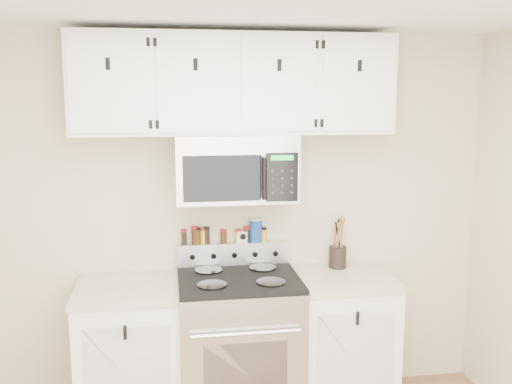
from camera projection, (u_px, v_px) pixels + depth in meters
back_wall at (233, 220)px, 3.87m from camera, size 3.50×0.01×2.50m
range at (239, 345)px, 3.68m from camera, size 0.76×0.65×1.10m
base_cabinet_left at (131, 355)px, 3.61m from camera, size 0.64×0.62×0.92m
base_cabinet_right at (341, 341)px, 3.81m from camera, size 0.64×0.62×0.92m
microwave at (236, 168)px, 3.62m from camera, size 0.76×0.44×0.42m
upper_cabinets at (235, 84)px, 3.55m from camera, size 2.00×0.35×0.62m
utensil_crock at (338, 255)px, 3.88m from camera, size 0.12×0.12×0.35m
kitchen_timer at (242, 236)px, 3.86m from camera, size 0.07×0.07×0.08m
salt_canister at (256, 230)px, 3.87m from camera, size 0.09×0.09×0.16m
spice_jar_0 at (184, 237)px, 3.80m from camera, size 0.04×0.04×0.10m
spice_jar_1 at (195, 235)px, 3.81m from camera, size 0.04×0.04×0.12m
spice_jar_2 at (197, 236)px, 3.81m from camera, size 0.04×0.04×0.11m
spice_jar_3 at (203, 236)px, 3.82m from camera, size 0.04×0.04×0.11m
spice_jar_4 at (207, 235)px, 3.82m from camera, size 0.04×0.04×0.11m
spice_jar_5 at (224, 236)px, 3.84m from camera, size 0.04×0.04×0.09m
spice_jar_6 at (238, 236)px, 3.85m from camera, size 0.04×0.04×0.09m
spice_jar_7 at (247, 234)px, 3.86m from camera, size 0.05×0.05×0.11m
spice_jar_8 at (255, 234)px, 3.87m from camera, size 0.04×0.04×0.10m
spice_jar_9 at (264, 234)px, 3.88m from camera, size 0.04×0.04×0.10m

